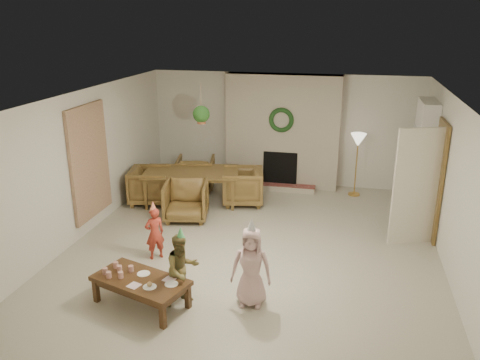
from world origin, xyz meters
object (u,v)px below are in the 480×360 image
(dining_table, at_px, (191,187))
(child_plaid, at_px, (182,270))
(child_pink, at_px, (251,267))
(dining_chair_far, at_px, (196,173))
(coffee_table_top, at_px, (141,281))
(child_red, at_px, (155,233))
(dining_chair_near, at_px, (186,201))
(dining_chair_left, at_px, (151,186))
(dining_chair_right, at_px, (243,186))

(dining_table, bearing_deg, child_plaid, -85.08)
(child_plaid, relative_size, child_pink, 0.91)
(child_plaid, bearing_deg, dining_table, 61.68)
(dining_chair_far, bearing_deg, dining_table, 90.00)
(child_pink, bearing_deg, coffee_table_top, -169.46)
(child_red, relative_size, child_pink, 0.78)
(dining_chair_near, relative_size, coffee_table_top, 0.64)
(dining_table, relative_size, dining_chair_far, 2.34)
(dining_chair_left, relative_size, coffee_table_top, 0.64)
(coffee_table_top, bearing_deg, child_pink, 31.90)
(dining_table, distance_m, child_pink, 3.88)
(dining_chair_near, height_order, dining_chair_right, same)
(dining_chair_far, height_order, dining_chair_right, same)
(dining_chair_left, bearing_deg, dining_chair_near, -135.00)
(dining_table, xyz_separation_m, coffee_table_top, (0.52, -3.70, 0.03))
(dining_chair_near, distance_m, child_plaid, 2.85)
(dining_chair_left, bearing_deg, dining_chair_right, -90.00)
(dining_chair_far, height_order, child_pink, child_pink)
(child_red, bearing_deg, dining_chair_near, -130.48)
(dining_chair_near, relative_size, child_pink, 0.74)
(child_plaid, bearing_deg, child_pink, -33.38)
(dining_chair_right, bearing_deg, child_red, -29.09)
(coffee_table_top, bearing_deg, child_red, 122.23)
(dining_chair_left, height_order, child_red, child_red)
(dining_chair_right, distance_m, child_red, 2.76)
(dining_chair_right, distance_m, child_plaid, 3.75)
(coffee_table_top, height_order, child_pink, child_pink)
(dining_chair_far, bearing_deg, child_plaid, 94.01)
(child_red, bearing_deg, child_pink, 110.37)
(dining_chair_right, xyz_separation_m, child_red, (-0.83, -2.63, 0.06))
(dining_chair_left, xyz_separation_m, child_red, (1.02, -2.25, 0.06))
(dining_chair_right, bearing_deg, child_pink, 2.77)
(dining_table, relative_size, child_red, 2.23)
(dining_table, xyz_separation_m, dining_chair_left, (-0.82, -0.17, 0.04))
(dining_chair_near, relative_size, dining_chair_right, 1.00)
(dining_table, bearing_deg, dining_chair_far, 90.00)
(dining_table, bearing_deg, child_red, -96.89)
(coffee_table_top, relative_size, child_red, 1.48)
(dining_chair_near, distance_m, child_red, 1.60)
(dining_chair_near, height_order, child_red, child_red)
(dining_chair_left, height_order, child_pink, child_pink)
(child_red, bearing_deg, coffee_table_top, 62.68)
(child_red, bearing_deg, dining_chair_left, -107.15)
(dining_table, height_order, dining_chair_left, dining_chair_left)
(child_plaid, height_order, child_pink, child_pink)
(dining_table, distance_m, coffee_table_top, 3.74)
(child_red, distance_m, child_pink, 1.98)
(dining_chair_near, bearing_deg, coffee_table_top, -94.56)
(dining_chair_near, distance_m, dining_chair_far, 1.68)
(child_pink, bearing_deg, child_red, 148.55)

